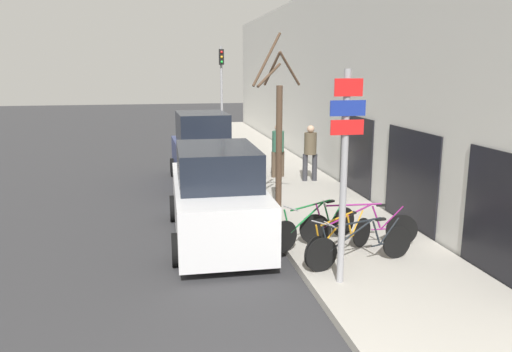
{
  "coord_description": "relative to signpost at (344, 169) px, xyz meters",
  "views": [
    {
      "loc": [
        -1.44,
        -3.69,
        3.73
      ],
      "look_at": [
        0.39,
        5.65,
        1.68
      ],
      "focal_mm": 35.0,
      "sensor_mm": 36.0,
      "label": 1
    }
  ],
  "objects": [
    {
      "name": "ground_plane",
      "position": [
        -1.51,
        7.34,
        -2.12
      ],
      "size": [
        80.0,
        80.0,
        0.0
      ],
      "primitive_type": "plane",
      "color": "#333335"
    },
    {
      "name": "sidewalk_curb",
      "position": [
        1.09,
        10.14,
        -2.04
      ],
      "size": [
        3.2,
        32.0,
        0.15
      ],
      "color": "#ADA89E",
      "rests_on": "ground"
    },
    {
      "name": "building_facade",
      "position": [
        2.84,
        10.06,
        1.11
      ],
      "size": [
        0.23,
        32.0,
        6.5
      ],
      "color": "silver",
      "rests_on": "ground"
    },
    {
      "name": "signpost",
      "position": [
        0.0,
        0.0,
        0.0
      ],
      "size": [
        0.59,
        0.13,
        3.58
      ],
      "color": "#939399",
      "rests_on": "sidewalk_curb"
    },
    {
      "name": "bicycle_0",
      "position": [
        0.64,
        0.66,
        -1.59
      ],
      "size": [
        2.26,
        0.61,
        0.87
      ],
      "rotation": [
        0.0,
        0.0,
        1.78
      ],
      "color": "black",
      "rests_on": "sidewalk_curb"
    },
    {
      "name": "bicycle_1",
      "position": [
        0.4,
        1.12,
        -1.61
      ],
      "size": [
        1.79,
        1.25,
        0.84
      ],
      "rotation": [
        0.0,
        0.0,
        2.18
      ],
      "color": "black",
      "rests_on": "sidewalk_curb"
    },
    {
      "name": "bicycle_2",
      "position": [
        1.01,
        1.67,
        -1.58
      ],
      "size": [
        2.38,
        0.64,
        0.9
      ],
      "rotation": [
        0.0,
        0.0,
        1.36
      ],
      "color": "black",
      "rests_on": "sidewalk_curb"
    },
    {
      "name": "bicycle_3",
      "position": [
        0.15,
        1.9,
        -1.58
      ],
      "size": [
        2.11,
        1.0,
        0.9
      ],
      "rotation": [
        0.0,
        0.0,
        2.0
      ],
      "color": "black",
      "rests_on": "sidewalk_curb"
    },
    {
      "name": "parked_car_0",
      "position": [
        -1.75,
        3.05,
        -1.15
      ],
      "size": [
        2.1,
        4.76,
        2.1
      ],
      "rotation": [
        0.0,
        0.0,
        -0.01
      ],
      "color": "silver",
      "rests_on": "ground"
    },
    {
      "name": "parked_car_1",
      "position": [
        -1.59,
        8.59,
        -1.07
      ],
      "size": [
        2.04,
        4.33,
        2.35
      ],
      "rotation": [
        0.0,
        0.0,
        0.04
      ],
      "color": "navy",
      "rests_on": "ground"
    },
    {
      "name": "pedestrian_near",
      "position": [
        0.93,
        8.47,
        -0.94
      ],
      "size": [
        0.46,
        0.4,
        1.78
      ],
      "rotation": [
        0.0,
        0.0,
        0.24
      ],
      "color": "#4C3D2D",
      "rests_on": "sidewalk_curb"
    },
    {
      "name": "pedestrian_far",
      "position": [
        1.82,
        7.69,
        -0.92
      ],
      "size": [
        0.47,
        0.4,
        1.81
      ],
      "rotation": [
        0.0,
        0.0,
        3.02
      ],
      "color": "#333338",
      "rests_on": "sidewalk_curb"
    },
    {
      "name": "street_tree",
      "position": [
        -0.17,
        3.92,
        -0.0
      ],
      "size": [
        1.35,
        1.32,
        4.39
      ],
      "color": "#4C3828",
      "rests_on": "sidewalk_curb"
    },
    {
      "name": "traffic_light",
      "position": [
        -0.25,
        13.88,
        0.92
      ],
      "size": [
        0.2,
        0.3,
        4.5
      ],
      "color": "#939399",
      "rests_on": "sidewalk_curb"
    }
  ]
}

